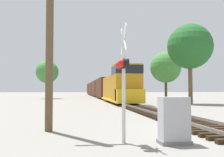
# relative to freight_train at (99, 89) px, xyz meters

# --- Properties ---
(ground_plane) EXTENTS (400.00, 400.00, 0.00)m
(ground_plane) POSITION_rel_freight_train_xyz_m (0.00, -56.91, -2.11)
(ground_plane) COLOR gray
(rail_track_bed) EXTENTS (2.60, 160.00, 0.31)m
(rail_track_bed) POSITION_rel_freight_train_xyz_m (0.00, -56.91, -1.98)
(rail_track_bed) COLOR black
(rail_track_bed) RESTS_ON ground
(freight_train) EXTENTS (3.12, 81.55, 4.68)m
(freight_train) POSITION_rel_freight_train_xyz_m (0.00, 0.00, 0.00)
(freight_train) COLOR #B77A14
(freight_train) RESTS_ON ground
(crossing_signal_near) EXTENTS (0.32, 1.00, 3.90)m
(crossing_signal_near) POSITION_rel_freight_train_xyz_m (-4.25, -59.02, 0.30)
(crossing_signal_near) COLOR silver
(crossing_signal_near) RESTS_ON ground
(relay_cabinet) EXTENTS (1.00, 0.68, 1.52)m
(relay_cabinet) POSITION_rel_freight_train_xyz_m (-2.62, -59.36, -1.36)
(relay_cabinet) COLOR slate
(relay_cabinet) RESTS_ON ground
(utility_pole) EXTENTS (1.80, 0.33, 9.79)m
(utility_pole) POSITION_rel_freight_train_xyz_m (-6.93, -56.17, 2.89)
(utility_pole) COLOR brown
(utility_pole) RESTS_ON ground
(tree_far_right) EXTENTS (5.72, 5.72, 10.15)m
(tree_far_right) POSITION_rel_freight_train_xyz_m (8.47, -36.27, 5.14)
(tree_far_right) COLOR brown
(tree_far_right) RESTS_ON ground
(tree_mid_background) EXTENTS (5.45, 5.45, 8.48)m
(tree_mid_background) POSITION_rel_freight_train_xyz_m (9.85, -23.25, 3.63)
(tree_mid_background) COLOR #473521
(tree_mid_background) RESTS_ON ground
(tree_deep_background) EXTENTS (4.62, 4.62, 7.78)m
(tree_deep_background) POSITION_rel_freight_train_xyz_m (-11.74, -12.56, 3.33)
(tree_deep_background) COLOR #473521
(tree_deep_background) RESTS_ON ground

